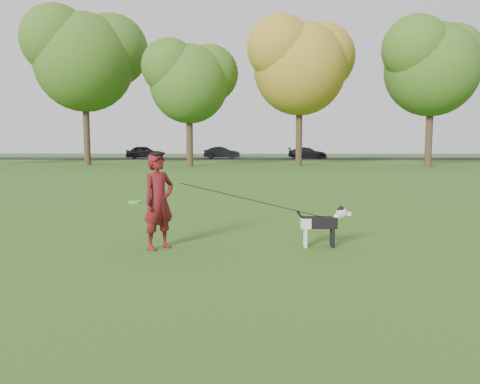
{
  "coord_description": "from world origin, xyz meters",
  "views": [
    {
      "loc": [
        0.25,
        -8.43,
        1.84
      ],
      "look_at": [
        0.11,
        -0.3,
        0.95
      ],
      "focal_mm": 35.0,
      "sensor_mm": 36.0,
      "label": 1
    }
  ],
  "objects_px": {
    "dog": "(323,222)",
    "car_mid": "(222,153)",
    "car_right": "(307,153)",
    "car_left": "(145,152)",
    "man": "(159,201)"
  },
  "relations": [
    {
      "from": "car_right",
      "to": "dog",
      "type": "bearing_deg",
      "value": 173.98
    },
    {
      "from": "car_left",
      "to": "car_mid",
      "type": "bearing_deg",
      "value": -104.53
    },
    {
      "from": "man",
      "to": "dog",
      "type": "bearing_deg",
      "value": -43.42
    },
    {
      "from": "car_mid",
      "to": "man",
      "type": "bearing_deg",
      "value": -178.33
    },
    {
      "from": "car_left",
      "to": "car_mid",
      "type": "relative_size",
      "value": 1.05
    },
    {
      "from": "dog",
      "to": "car_left",
      "type": "distance_m",
      "value": 42.18
    },
    {
      "from": "car_right",
      "to": "car_mid",
      "type": "bearing_deg",
      "value": 90.73
    },
    {
      "from": "man",
      "to": "car_right",
      "type": "height_order",
      "value": "man"
    },
    {
      "from": "dog",
      "to": "car_mid",
      "type": "relative_size",
      "value": 0.26
    },
    {
      "from": "dog",
      "to": "car_left",
      "type": "xyz_separation_m",
      "value": [
        -12.08,
        40.41,
        0.23
      ]
    },
    {
      "from": "dog",
      "to": "car_mid",
      "type": "xyz_separation_m",
      "value": [
        -4.04,
        40.41,
        0.18
      ]
    },
    {
      "from": "man",
      "to": "car_mid",
      "type": "xyz_separation_m",
      "value": [
        -1.22,
        40.59,
        -0.19
      ]
    },
    {
      "from": "car_mid",
      "to": "car_right",
      "type": "relative_size",
      "value": 0.92
    },
    {
      "from": "dog",
      "to": "car_right",
      "type": "bearing_deg",
      "value": 83.26
    },
    {
      "from": "car_left",
      "to": "car_right",
      "type": "bearing_deg",
      "value": -104.53
    }
  ]
}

